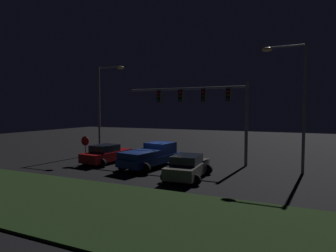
% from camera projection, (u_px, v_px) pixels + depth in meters
% --- Properties ---
extents(ground_plane, '(80.00, 80.00, 0.00)m').
position_uv_depth(ground_plane, '(160.00, 168.00, 20.80)').
color(ground_plane, black).
extents(grass_median, '(24.25, 6.68, 0.10)m').
position_uv_depth(grass_median, '(77.00, 203.00, 12.74)').
color(grass_median, black).
rests_on(grass_median, ground_plane).
extents(pickup_truck, '(3.54, 5.68, 1.80)m').
position_uv_depth(pickup_truck, '(152.00, 154.00, 20.79)').
color(pickup_truck, navy).
rests_on(pickup_truck, ground_plane).
extents(car_sedan, '(2.78, 4.56, 1.51)m').
position_uv_depth(car_sedan, '(106.00, 154.00, 22.58)').
color(car_sedan, maroon).
rests_on(car_sedan, ground_plane).
extents(car_sedan_far, '(2.62, 4.48, 1.51)m').
position_uv_depth(car_sedan_far, '(188.00, 167.00, 17.48)').
color(car_sedan_far, '#514C47').
rests_on(car_sedan_far, ground_plane).
extents(traffic_signal_gantry, '(10.32, 0.56, 6.50)m').
position_uv_depth(traffic_signal_gantry, '(204.00, 101.00, 22.49)').
color(traffic_signal_gantry, slate).
rests_on(traffic_signal_gantry, ground_plane).
extents(street_lamp_left, '(3.00, 0.44, 8.57)m').
position_uv_depth(street_lamp_left, '(104.00, 99.00, 27.05)').
color(street_lamp_left, slate).
rests_on(street_lamp_left, ground_plane).
extents(street_lamp_right, '(2.88, 0.44, 8.79)m').
position_uv_depth(street_lamp_right, '(296.00, 92.00, 18.73)').
color(street_lamp_right, slate).
rests_on(street_lamp_right, ground_plane).
extents(stop_sign, '(0.76, 0.08, 2.23)m').
position_uv_depth(stop_sign, '(85.00, 145.00, 22.17)').
color(stop_sign, slate).
rests_on(stop_sign, ground_plane).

